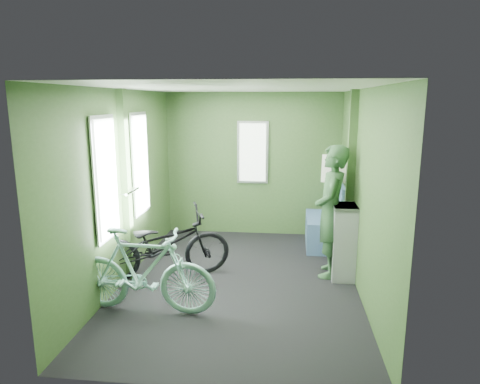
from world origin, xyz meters
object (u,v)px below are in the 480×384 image
Objects in this scene: bicycle_black at (164,278)px; waste_box at (343,242)px; bicycle_mint at (145,312)px; passenger at (331,211)px; bench_seat at (325,228)px.

bicycle_black is 1.80× the size of waste_box.
waste_box is (2.20, 0.27, 0.47)m from bicycle_black.
bicycle_black is 0.87m from bicycle_mint.
waste_box is at bearing -58.75° from bicycle_mint.
passenger is at bearing -102.77° from bicycle_black.
passenger is at bearing -91.31° from bench_seat.
bench_seat is (-0.11, 1.18, -0.18)m from waste_box.
waste_box is 1.20m from bench_seat.
bicycle_black is 2.56m from bench_seat.
passenger is (2.00, 1.23, 0.83)m from bicycle_mint.
passenger is at bearing 150.49° from waste_box.
passenger reaches higher than bicycle_mint.
bench_seat is (2.04, 2.32, 0.29)m from bicycle_mint.
bench_seat is (0.04, 1.09, -0.54)m from passenger.
waste_box is at bearing -105.75° from bicycle_black.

